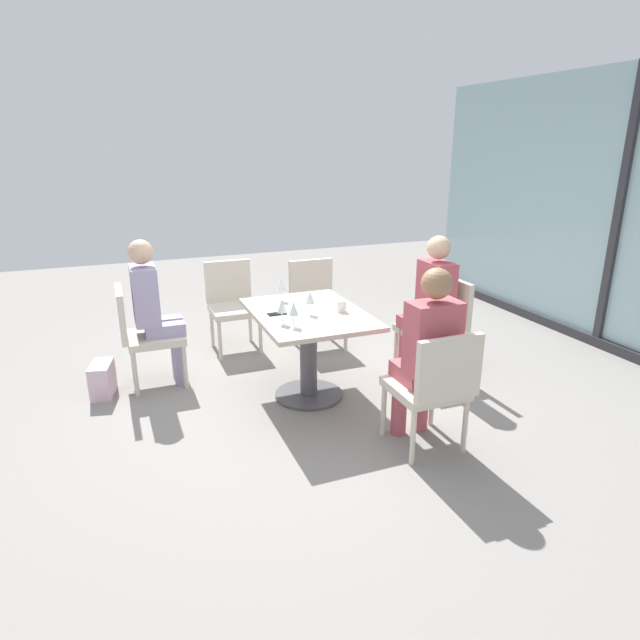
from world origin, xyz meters
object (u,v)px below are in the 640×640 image
object	(u,v)px
chair_front_left	(143,331)
chair_far_right	(434,384)
person_near_window	(429,301)
chair_near_window	(438,322)
person_far_right	(427,349)
wine_glass_0	(282,307)
wine_glass_3	(310,298)
coffee_cup	(341,306)
chair_far_left	(316,299)
person_front_left	(154,306)
wine_glass_2	(294,309)
dining_table_main	(308,336)
cell_phone_on_table	(277,314)
chair_side_end	(232,300)
handbag_0	(102,380)
wine_glass_1	(281,286)

from	to	relation	value
chair_front_left	chair_far_right	distance (m)	2.47
chair_far_right	person_near_window	world-z (taller)	person_near_window
chair_near_window	person_far_right	distance (m)	1.23
person_near_window	wine_glass_0	xyz separation A→B (m)	(0.20, -1.39, 0.16)
chair_front_left	person_near_window	world-z (taller)	person_near_window
wine_glass_3	coffee_cup	world-z (taller)	wine_glass_3
chair_near_window	coffee_cup	distance (m)	1.01
person_far_right	wine_glass_0	bearing A→B (deg)	-135.10
chair_far_left	person_front_left	bearing A→B (deg)	-77.27
wine_glass_2	wine_glass_3	distance (m)	0.32
dining_table_main	chair_far_left	distance (m)	1.18
chair_far_left	wine_glass_2	xyz separation A→B (m)	(1.37, -0.70, 0.37)
person_far_right	wine_glass_0	xyz separation A→B (m)	(-0.76, -0.76, 0.16)
dining_table_main	cell_phone_on_table	size ratio (longest dim) A/B	7.92
chair_far_left	chair_front_left	bearing A→B (deg)	-78.07
chair_far_left	wine_glass_3	xyz separation A→B (m)	(1.14, -0.49, 0.37)
dining_table_main	wine_glass_2	distance (m)	0.50
dining_table_main	chair_far_left	world-z (taller)	chair_far_left
dining_table_main	coffee_cup	world-z (taller)	coffee_cup
person_front_left	cell_phone_on_table	bearing A→B (deg)	51.51
chair_front_left	cell_phone_on_table	size ratio (longest dim) A/B	6.04
chair_side_end	person_near_window	bearing A→B (deg)	46.98
wine_glass_3	handbag_0	bearing A→B (deg)	-114.10
chair_far_right	wine_glass_3	distance (m)	1.18
chair_front_left	chair_far_left	world-z (taller)	same
cell_phone_on_table	wine_glass_3	bearing A→B (deg)	67.28
handbag_0	chair_far_left	bearing A→B (deg)	113.98
dining_table_main	chair_front_left	xyz separation A→B (m)	(-0.72, -1.22, -0.03)
person_front_left	person_far_right	distance (m)	2.31
wine_glass_2	wine_glass_1	bearing A→B (deg)	169.82
coffee_cup	cell_phone_on_table	size ratio (longest dim) A/B	0.62
chair_side_end	person_near_window	xyz separation A→B (m)	(1.33, 1.43, 0.20)
chair_front_left	person_front_left	bearing A→B (deg)	90.00
person_far_right	handbag_0	world-z (taller)	person_far_right
chair_far_left	wine_glass_3	distance (m)	1.29
chair_far_right	person_front_left	distance (m)	2.40
chair_side_end	wine_glass_0	distance (m)	1.58
wine_glass_3	chair_far_left	bearing A→B (deg)	156.83
person_front_left	wine_glass_1	size ratio (longest dim) A/B	6.81
chair_near_window	wine_glass_3	bearing A→B (deg)	-86.94
person_front_left	wine_glass_3	bearing A→B (deg)	54.69
chair_far_right	chair_front_left	bearing A→B (deg)	-136.48
cell_phone_on_table	chair_side_end	bearing A→B (deg)	-177.94
handbag_0	wine_glass_1	bearing A→B (deg)	91.79
coffee_cup	cell_phone_on_table	world-z (taller)	coffee_cup
chair_far_left	wine_glass_0	distance (m)	1.53
person_near_window	wine_glass_1	size ratio (longest dim) A/B	6.81
dining_table_main	wine_glass_3	world-z (taller)	wine_glass_3
chair_far_right	wine_glass_3	size ratio (longest dim) A/B	4.70
chair_front_left	wine_glass_2	size ratio (longest dim) A/B	4.70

